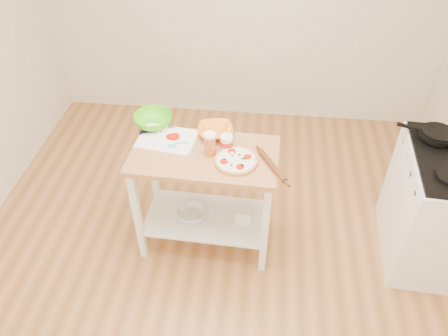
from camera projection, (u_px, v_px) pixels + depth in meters
name	position (u px, v px, depth m)	size (l,w,h in m)	color
room_shell	(215.00, 134.00, 2.42)	(4.04, 4.54, 2.74)	#AD7340
prep_island	(205.00, 181.00, 3.17)	(1.04, 0.59, 0.90)	#AF7A48
gas_stove	(446.00, 209.00, 3.19)	(0.76, 0.88, 1.11)	white
skillet	(437.00, 134.00, 3.04)	(0.39, 0.26, 0.03)	black
pizza	(236.00, 160.00, 2.92)	(0.29, 0.29, 0.05)	tan
cutting_board	(167.00, 138.00, 3.12)	(0.44, 0.35, 0.04)	white
spatula	(178.00, 144.00, 3.05)	(0.15, 0.08, 0.01)	#47BDC5
knife	(153.00, 130.00, 3.17)	(0.25, 0.13, 0.01)	silver
orange_bowl	(216.00, 131.00, 3.14)	(0.25, 0.25, 0.06)	orange
green_bowl	(153.00, 120.00, 3.22)	(0.29, 0.29, 0.09)	#4BC715
beer_pint	(210.00, 144.00, 2.94)	(0.08, 0.08, 0.17)	#BE6228
yogurt_tub	(227.00, 142.00, 3.00)	(0.09, 0.09, 0.19)	white
rolling_pin	(272.00, 166.00, 2.87)	(0.04, 0.04, 0.34)	#5E3115
shelf_glass_bowl	(192.00, 213.00, 3.40)	(0.23, 0.23, 0.07)	silver
shelf_bin	(243.00, 215.00, 3.36)	(0.12, 0.12, 0.12)	white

